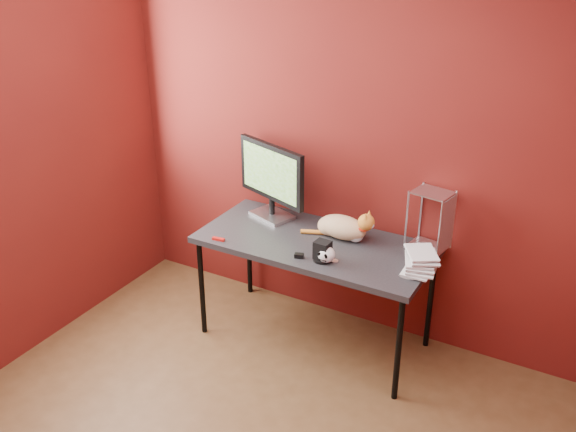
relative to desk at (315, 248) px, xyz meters
The scene contains 11 objects.
room 1.57m from the desk, 83.75° to the right, with size 3.52×3.52×2.61m.
desk is the anchor object (origin of this frame).
monitor 0.58m from the desk, 156.63° to the left, with size 0.58×0.28×0.52m.
cat 0.22m from the desk, 43.31° to the left, with size 0.49×0.19×0.23m.
skull_mug 0.30m from the desk, 49.57° to the right, with size 0.11×0.11×0.10m.
speaker 0.28m from the desk, 53.63° to the right, with size 0.11×0.11×0.13m.
book_stack 0.95m from the desk, ahead, with size 0.25×0.27×1.31m.
wire_rack 0.74m from the desk, 21.86° to the left, with size 0.25×0.22×0.39m.
pocket_knife 0.62m from the desk, 152.10° to the right, with size 0.08×0.02×0.02m, color #A8100C.
black_gadget 0.25m from the desk, 87.31° to the right, with size 0.06×0.03×0.03m, color black.
washer 0.28m from the desk, 38.59° to the right, with size 0.04×0.04×0.00m, color silver.
Camera 1 is at (1.46, -1.89, 2.64)m, focal length 40.00 mm.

